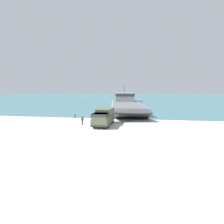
# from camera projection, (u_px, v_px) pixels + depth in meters

# --- Properties ---
(ground_plane) EXTENTS (240.00, 240.00, 0.00)m
(ground_plane) POSITION_uv_depth(u_px,v_px,m) (107.00, 124.00, 39.31)
(ground_plane) COLOR #B7B5AD
(water_surface) EXTENTS (240.00, 180.00, 0.01)m
(water_surface) POSITION_uv_depth(u_px,v_px,m) (138.00, 98.00, 134.12)
(water_surface) COLOR #336B75
(water_surface) RESTS_ON ground_plane
(landing_craft) EXTENTS (14.53, 40.55, 7.17)m
(landing_craft) POSITION_uv_depth(u_px,v_px,m) (126.00, 104.00, 66.27)
(landing_craft) COLOR gray
(landing_craft) RESTS_ON ground_plane
(military_truck) EXTENTS (2.75, 8.21, 2.80)m
(military_truck) POSITION_uv_depth(u_px,v_px,m) (104.00, 117.00, 37.75)
(military_truck) COLOR #566042
(military_truck) RESTS_ON ground_plane
(soldier_on_ramp) EXTENTS (0.38, 0.50, 1.65)m
(soldier_on_ramp) POSITION_uv_depth(u_px,v_px,m) (82.00, 120.00, 37.97)
(soldier_on_ramp) COLOR #4C4738
(soldier_on_ramp) RESTS_ON ground_plane
(moored_boat_a) EXTENTS (8.37, 4.56, 1.83)m
(moored_boat_a) POSITION_uv_depth(u_px,v_px,m) (133.00, 101.00, 100.92)
(moored_boat_a) COLOR #B7BABF
(moored_boat_a) RESTS_ON ground_plane
(mooring_bollard) EXTENTS (0.29, 0.29, 0.81)m
(mooring_bollard) POSITION_uv_depth(u_px,v_px,m) (75.00, 116.00, 46.85)
(mooring_bollard) COLOR #333338
(mooring_bollard) RESTS_ON ground_plane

